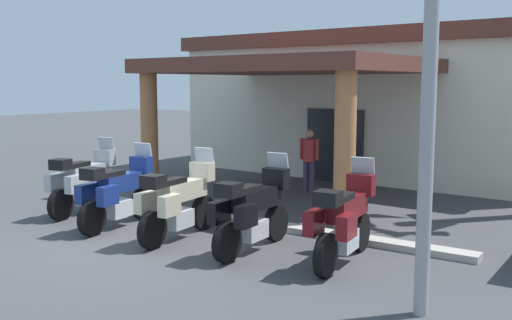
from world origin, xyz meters
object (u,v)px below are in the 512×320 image
(pedestrian, at_px, (309,156))
(motorcycle_cream, at_px, (178,201))
(motorcycle_black, at_px, (252,211))
(motorcycle_blue, at_px, (117,192))
(motorcycle_maroon, at_px, (344,220))
(motorcycle_silver, at_px, (83,182))
(motel_building, at_px, (375,102))

(pedestrian, bearing_deg, motorcycle_cream, -0.74)
(motorcycle_black, relative_size, pedestrian, 1.34)
(motorcycle_black, xyz_separation_m, pedestrian, (-1.85, 5.31, 0.25))
(motorcycle_blue, height_order, motorcycle_maroon, same)
(motorcycle_silver, height_order, motorcycle_maroon, same)
(motorcycle_maroon, xyz_separation_m, pedestrian, (-3.43, 5.06, 0.25))
(motorcycle_silver, bearing_deg, motorcycle_maroon, -102.80)
(motel_building, distance_m, pedestrian, 4.69)
(motel_building, height_order, motorcycle_cream, motel_building)
(motorcycle_black, distance_m, motorcycle_maroon, 1.60)
(motorcycle_silver, relative_size, motorcycle_black, 0.99)
(motorcycle_cream, bearing_deg, pedestrian, -2.06)
(motorcycle_black, relative_size, motorcycle_maroon, 1.00)
(motorcycle_cream, bearing_deg, motorcycle_silver, 76.81)
(motorcycle_silver, distance_m, pedestrian, 5.73)
(motorcycle_black, bearing_deg, motel_building, 9.13)
(pedestrian, bearing_deg, motorcycle_maroon, 30.46)
(motorcycle_silver, relative_size, pedestrian, 1.33)
(motorcycle_blue, height_order, motorcycle_cream, same)
(motorcycle_cream, xyz_separation_m, pedestrian, (-0.27, 5.40, 0.25))
(motorcycle_maroon, height_order, pedestrian, pedestrian)
(motorcycle_blue, relative_size, motorcycle_cream, 1.00)
(motorcycle_silver, bearing_deg, motorcycle_black, -106.15)
(motel_building, xyz_separation_m, motorcycle_maroon, (3.51, -9.57, -1.54))
(motel_building, relative_size, motorcycle_cream, 5.48)
(motorcycle_blue, xyz_separation_m, motorcycle_maroon, (4.73, 0.35, 0.00))
(motorcycle_maroon, bearing_deg, motel_building, 14.90)
(motorcycle_blue, xyz_separation_m, motorcycle_cream, (1.58, 0.01, 0.00))
(motorcycle_maroon, distance_m, pedestrian, 6.12)
(motorcycle_blue, height_order, motorcycle_black, same)
(motorcycle_black, height_order, pedestrian, pedestrian)
(motel_building, distance_m, motorcycle_black, 10.12)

